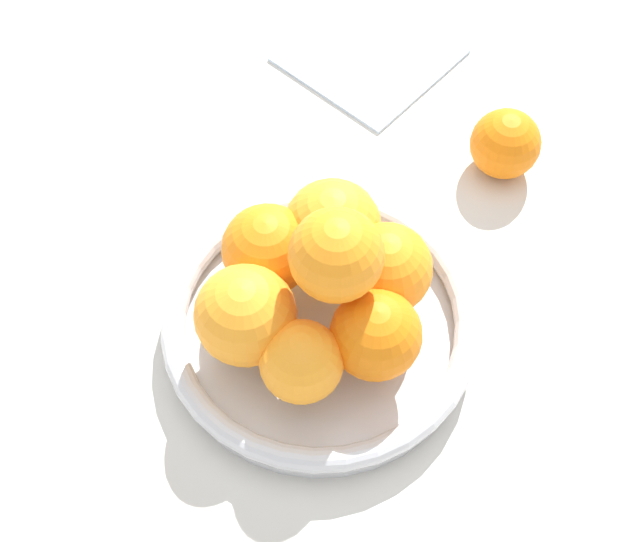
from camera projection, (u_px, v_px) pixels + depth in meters
The scene contains 5 objects.
ground_plane at pixel (320, 335), 0.79m from camera, with size 4.00×4.00×0.00m, color beige.
fruit_bowl at pixel (320, 324), 0.77m from camera, with size 0.27×0.27×0.04m.
orange_pile at pixel (319, 281), 0.72m from camera, with size 0.19×0.20×0.14m.
stray_orange at pixel (505, 144), 0.86m from camera, with size 0.07×0.07×0.07m, color orange.
napkin_folded at pixel (370, 54), 0.97m from camera, with size 0.16×0.16×0.01m, color silver.
Camera 1 is at (-0.16, 0.34, 0.70)m, focal length 50.00 mm.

